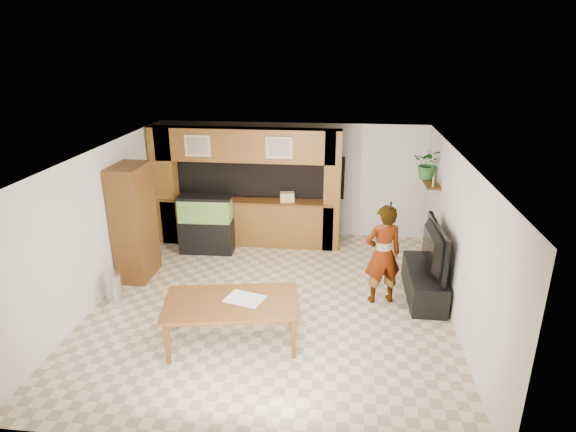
# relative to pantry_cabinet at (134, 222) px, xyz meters

# --- Properties ---
(floor) EXTENTS (6.50, 6.50, 0.00)m
(floor) POSITION_rel_pantry_cabinet_xyz_m (2.70, -0.73, -1.10)
(floor) COLOR #CFB190
(floor) RESTS_ON ground
(ceiling) EXTENTS (6.50, 6.50, 0.00)m
(ceiling) POSITION_rel_pantry_cabinet_xyz_m (2.70, -0.73, 1.50)
(ceiling) COLOR white
(ceiling) RESTS_ON wall_back
(wall_back) EXTENTS (6.00, 0.00, 6.00)m
(wall_back) POSITION_rel_pantry_cabinet_xyz_m (2.70, 2.52, 0.20)
(wall_back) COLOR beige
(wall_back) RESTS_ON floor
(wall_left) EXTENTS (0.00, 6.50, 6.50)m
(wall_left) POSITION_rel_pantry_cabinet_xyz_m (-0.30, -0.73, 0.20)
(wall_left) COLOR beige
(wall_left) RESTS_ON floor
(wall_right) EXTENTS (0.00, 6.50, 6.50)m
(wall_right) POSITION_rel_pantry_cabinet_xyz_m (5.70, -0.73, 0.20)
(wall_right) COLOR beige
(wall_right) RESTS_ON floor
(partition) EXTENTS (4.20, 0.99, 2.60)m
(partition) POSITION_rel_pantry_cabinet_xyz_m (1.75, 1.91, 0.22)
(partition) COLOR brown
(partition) RESTS_ON floor
(wall_clock) EXTENTS (0.05, 0.25, 0.25)m
(wall_clock) POSITION_rel_pantry_cabinet_xyz_m (-0.27, 0.27, 0.80)
(wall_clock) COLOR black
(wall_clock) RESTS_ON wall_left
(wall_shelf) EXTENTS (0.25, 0.90, 0.04)m
(wall_shelf) POSITION_rel_pantry_cabinet_xyz_m (5.55, 1.22, 0.60)
(wall_shelf) COLOR brown
(wall_shelf) RESTS_ON wall_right
(pantry_cabinet) EXTENTS (0.55, 0.90, 2.19)m
(pantry_cabinet) POSITION_rel_pantry_cabinet_xyz_m (0.00, 0.00, 0.00)
(pantry_cabinet) COLOR brown
(pantry_cabinet) RESTS_ON floor
(trash_can) EXTENTS (0.28, 0.28, 0.51)m
(trash_can) POSITION_rel_pantry_cabinet_xyz_m (-0.04, -1.01, -0.84)
(trash_can) COLOR #B2B2B7
(trash_can) RESTS_ON floor
(aquarium) EXTENTS (1.13, 0.42, 1.26)m
(aquarium) POSITION_rel_pantry_cabinet_xyz_m (1.02, 1.22, -0.48)
(aquarium) COLOR black
(aquarium) RESTS_ON floor
(tv_stand) EXTENTS (0.58, 1.59, 0.53)m
(tv_stand) POSITION_rel_pantry_cabinet_xyz_m (5.35, -0.23, -0.83)
(tv_stand) COLOR black
(tv_stand) RESTS_ON floor
(television) EXTENTS (0.24, 1.46, 0.84)m
(television) POSITION_rel_pantry_cabinet_xyz_m (5.35, -0.23, -0.15)
(television) COLOR black
(television) RESTS_ON tv_stand
(photo_frame) EXTENTS (0.05, 0.14, 0.18)m
(photo_frame) POSITION_rel_pantry_cabinet_xyz_m (5.55, 0.93, 0.71)
(photo_frame) COLOR tan
(photo_frame) RESTS_ON wall_shelf
(potted_plant) EXTENTS (0.68, 0.63, 0.62)m
(potted_plant) POSITION_rel_pantry_cabinet_xyz_m (5.52, 1.41, 0.93)
(potted_plant) COLOR #28642C
(potted_plant) RESTS_ON wall_shelf
(person) EXTENTS (0.74, 0.59, 1.78)m
(person) POSITION_rel_pantry_cabinet_xyz_m (4.58, -0.47, -0.21)
(person) COLOR tan
(person) RESTS_ON floor
(microphone) EXTENTS (0.03, 0.10, 0.15)m
(microphone) POSITION_rel_pantry_cabinet_xyz_m (4.63, -0.63, 0.72)
(microphone) COLOR black
(microphone) RESTS_ON person
(dining_table) EXTENTS (2.13, 1.42, 0.69)m
(dining_table) POSITION_rel_pantry_cabinet_xyz_m (2.29, -2.01, -0.75)
(dining_table) COLOR brown
(dining_table) RESTS_ON floor
(newspaper_a) EXTENTS (0.64, 0.53, 0.01)m
(newspaper_a) POSITION_rel_pantry_cabinet_xyz_m (2.46, -1.87, -0.40)
(newspaper_a) COLOR silver
(newspaper_a) RESTS_ON dining_table
(counter_box) EXTENTS (0.33, 0.24, 0.20)m
(counter_box) POSITION_rel_pantry_cabinet_xyz_m (2.69, 1.72, 0.04)
(counter_box) COLOR tan
(counter_box) RESTS_ON partition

